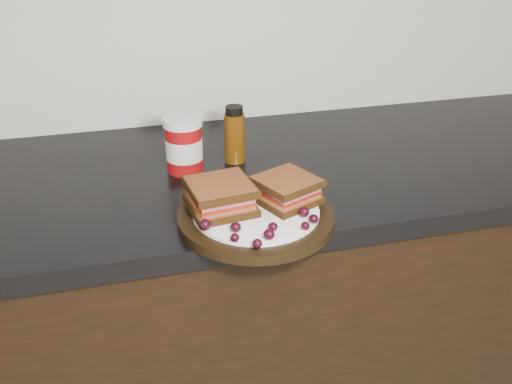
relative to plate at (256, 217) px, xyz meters
The scene contains 26 objects.
base_cabinets 0.53m from the plate, 80.60° to the left, with size 3.96×0.58×0.86m, color black.
countertop 0.24m from the plate, 80.60° to the left, with size 3.98×0.60×0.04m, color black.
plate is the anchor object (origin of this frame).
sandwich_left 0.07m from the plate, 161.52° to the left, with size 0.11×0.11×0.05m, color brown, non-canonical shape.
sandwich_right 0.08m from the plate, 16.38° to the left, with size 0.10×0.10×0.05m, color brown, non-canonical shape.
grape_0 0.11m from the plate, 156.06° to the right, with size 0.02×0.02×0.02m, color black.
grape_1 0.08m from the plate, 129.00° to the right, with size 0.02×0.02×0.02m, color black.
grape_2 0.11m from the plate, 122.75° to the right, with size 0.02×0.02×0.01m, color black.
grape_3 0.12m from the plate, 103.65° to the right, with size 0.02×0.02×0.02m, color black.
grape_4 0.10m from the plate, 92.23° to the right, with size 0.02×0.02×0.02m, color black.
grape_5 0.08m from the plate, 82.87° to the right, with size 0.02×0.02×0.02m, color black.
grape_6 0.11m from the plate, 53.64° to the right, with size 0.02×0.02×0.01m, color black.
grape_7 0.11m from the plate, 39.30° to the right, with size 0.02×0.02×0.02m, color black.
grape_8 0.09m from the plate, 30.34° to the right, with size 0.02×0.02×0.02m, color black.
grape_9 0.06m from the plate, 18.75° to the right, with size 0.02×0.02×0.02m, color black.
grape_10 0.08m from the plate, 10.44° to the left, with size 0.02×0.02×0.02m, color black.
grape_11 0.08m from the plate, 20.47° to the left, with size 0.02×0.02×0.02m, color black.
grape_12 0.07m from the plate, 43.46° to the left, with size 0.02×0.02×0.01m, color black.
grape_13 0.09m from the plate, 139.62° to the left, with size 0.02×0.02×0.02m, color black.
grape_14 0.09m from the plate, behind, with size 0.02×0.02×0.02m, color black.
grape_15 0.08m from the plate, behind, with size 0.02×0.02×0.02m, color black.
grape_16 0.08m from the plate, 142.37° to the left, with size 0.02×0.02×0.02m, color black.
grape_17 0.08m from the plate, 159.97° to the left, with size 0.02×0.02×0.02m, color black.
grape_18 0.09m from the plate, behind, with size 0.02×0.02×0.02m, color black.
condiment_jar 0.27m from the plate, 110.17° to the left, with size 0.08×0.08×0.12m, color maroon.
oil_bottle 0.27m from the plate, 85.31° to the left, with size 0.05×0.05×0.13m, color #4F2B07.
Camera 1 is at (-0.26, 0.61, 1.42)m, focal length 40.00 mm.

